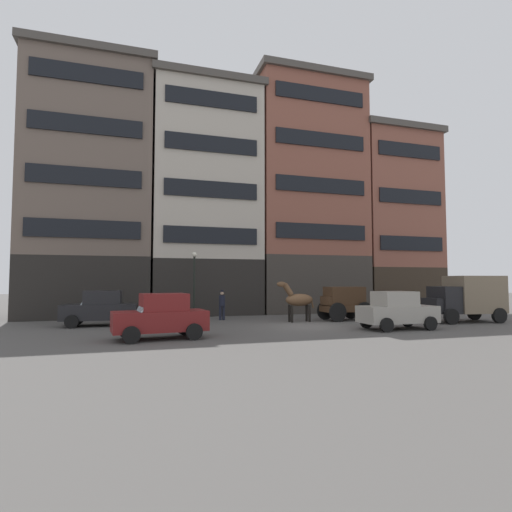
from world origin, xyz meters
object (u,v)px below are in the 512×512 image
at_px(streetlamp_curbside, 194,275).
at_px(fire_hydrant_curbside, 396,308).
at_px(draft_horse, 298,300).
at_px(sedan_light, 397,310).
at_px(pedestrian_officer, 222,304).
at_px(cargo_wagon, 344,301).
at_px(delivery_truck_near, 466,297).
at_px(sedan_parked_curb, 161,316).
at_px(sedan_dark, 100,308).

relative_size(streetlamp_curbside, fire_hydrant_curbside, 4.96).
bearing_deg(fire_hydrant_curbside, streetlamp_curbside, 177.23).
height_order(draft_horse, sedan_light, draft_horse).
xyz_separation_m(draft_horse, pedestrian_officer, (-3.92, 2.30, -0.29)).
relative_size(sedan_light, pedestrian_officer, 2.07).
relative_size(cargo_wagon, delivery_truck_near, 0.66).
height_order(cargo_wagon, sedan_parked_curb, cargo_wagon).
xyz_separation_m(cargo_wagon, fire_hydrant_curbside, (5.65, 2.75, -0.72)).
relative_size(delivery_truck_near, sedan_parked_curb, 1.16).
bearing_deg(draft_horse, streetlamp_curbside, 147.69).
bearing_deg(sedan_dark, delivery_truck_near, -11.52).
relative_size(sedan_dark, streetlamp_curbside, 0.92).
bearing_deg(sedan_dark, cargo_wagon, -4.82).
height_order(sedan_light, fire_hydrant_curbside, sedan_light).
bearing_deg(delivery_truck_near, cargo_wagon, 154.97).
distance_m(sedan_light, fire_hydrant_curbside, 9.17).
xyz_separation_m(cargo_wagon, delivery_truck_near, (6.17, -2.88, 0.28)).
bearing_deg(streetlamp_curbside, fire_hydrant_curbside, -2.77).
height_order(sedan_light, sedan_parked_curb, same).
height_order(draft_horse, sedan_dark, draft_horse).
height_order(streetlamp_curbside, fire_hydrant_curbside, streetlamp_curbside).
distance_m(sedan_dark, sedan_light, 15.02).
bearing_deg(streetlamp_curbside, pedestrian_officer, -36.89).
relative_size(draft_horse, sedan_dark, 0.62).
relative_size(pedestrian_officer, fire_hydrant_curbside, 2.16).
distance_m(sedan_parked_curb, pedestrian_officer, 8.02).
height_order(sedan_dark, pedestrian_officer, sedan_dark).
bearing_deg(sedan_parked_curb, cargo_wagon, 23.03).
bearing_deg(sedan_parked_curb, pedestrian_officer, 59.83).
relative_size(cargo_wagon, sedan_light, 0.80).
bearing_deg(pedestrian_officer, delivery_truck_near, -21.66).
xyz_separation_m(sedan_light, pedestrian_officer, (-7.14, 6.96, 0.07)).
distance_m(draft_horse, sedan_light, 5.67).
xyz_separation_m(cargo_wagon, sedan_light, (0.27, -4.66, -0.23)).
bearing_deg(delivery_truck_near, streetlamp_curbside, 156.55).
relative_size(delivery_truck_near, fire_hydrant_curbside, 5.41).
distance_m(sedan_dark, streetlamp_curbside, 5.95).
bearing_deg(delivery_truck_near, fire_hydrant_curbside, 95.32).
distance_m(pedestrian_officer, fire_hydrant_curbside, 12.54).
height_order(cargo_wagon, fire_hydrant_curbside, cargo_wagon).
relative_size(cargo_wagon, sedan_dark, 0.79).
height_order(delivery_truck_near, streetlamp_curbside, streetlamp_curbside).
relative_size(sedan_dark, sedan_parked_curb, 0.98).
relative_size(delivery_truck_near, sedan_dark, 1.19).
bearing_deg(draft_horse, delivery_truck_near, -17.52).
bearing_deg(pedestrian_officer, cargo_wagon, -18.50).
bearing_deg(cargo_wagon, sedan_parked_curb, -156.97).
bearing_deg(sedan_dark, sedan_parked_curb, -65.07).
height_order(delivery_truck_near, sedan_light, delivery_truck_near).
distance_m(cargo_wagon, sedan_parked_curb, 11.84).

